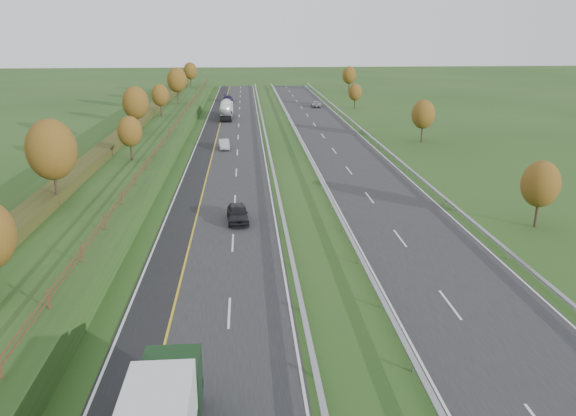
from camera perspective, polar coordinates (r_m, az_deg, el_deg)
The scene contains 18 objects.
ground at distance 77.31m, azimuth -0.17°, elevation 5.12°, with size 400.00×400.00×0.00m, color #224318.
near_carriageway at distance 82.04m, azimuth -6.04°, elevation 5.77°, with size 10.50×200.00×0.04m, color #242427.
far_carriageway at distance 83.18m, azimuth 5.46°, elevation 5.95°, with size 10.50×200.00×0.04m, color #242427.
hard_shoulder at distance 82.24m, azimuth -8.66°, elevation 5.70°, with size 3.00×200.00×0.04m, color black.
lane_markings at distance 81.97m, azimuth -1.54°, elevation 5.87°, with size 26.75×200.00×0.01m.
embankment_left at distance 83.27m, azimuth -15.08°, elevation 6.12°, with size 12.00×200.00×2.00m, color #224318.
hedge_left at distance 83.39m, azimuth -16.53°, elevation 7.11°, with size 2.20×180.00×1.10m, color #303716.
fence_left at distance 81.83m, azimuth -12.11°, elevation 7.38°, with size 0.12×189.06×1.20m.
median_barrier_near at distance 81.94m, azimuth -2.04°, elevation 6.26°, with size 0.32×200.00×0.71m.
median_barrier_far at distance 82.30m, azimuth 1.53°, elevation 6.32°, with size 0.32×200.00×0.71m.
outer_barrier_far at distance 84.23m, azimuth 9.39°, elevation 6.35°, with size 0.32×200.00×0.71m.
trees_left at distance 79.08m, azimuth -15.57°, elevation 9.46°, with size 6.64×164.30×7.66m.
trees_far at distance 113.52m, azimuth 9.78°, elevation 11.05°, with size 8.45×118.60×7.12m.
road_tanker at distance 113.38m, azimuth -6.28°, elevation 9.97°, with size 2.40×11.22×3.46m.
car_dark_near at distance 51.14m, azimuth -5.14°, elevation -0.55°, with size 1.86×4.62×1.58m, color black.
car_silver_mid at distance 83.56m, azimuth -6.51°, elevation 6.46°, with size 1.46×4.18×1.38m, color #A3A3A7.
car_small_far at distance 140.07m, azimuth -6.10°, elevation 10.98°, with size 2.14×5.28×1.53m, color #17123B.
car_oncoming at distance 130.23m, azimuth 2.87°, elevation 10.51°, with size 2.14×4.65×1.29m, color #A4A4A8.
Camera 1 is at (2.54, -20.29, 16.69)m, focal length 35.00 mm.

